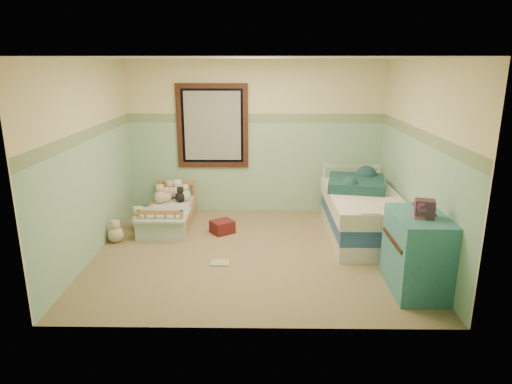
{
  "coord_description": "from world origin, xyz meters",
  "views": [
    {
      "loc": [
        0.11,
        -5.63,
        2.45
      ],
      "look_at": [
        0.03,
        0.35,
        0.74
      ],
      "focal_mm": 31.92,
      "sensor_mm": 36.0,
      "label": 1
    }
  ],
  "objects_px": {
    "toddler_bed_frame": "(170,220)",
    "red_pillow": "(222,227)",
    "plush_floor_tan": "(116,234)",
    "floor_book": "(220,263)",
    "dresser": "(417,253)",
    "twin_bed_frame": "(361,230)",
    "plush_floor_cream": "(139,222)"
  },
  "relations": [
    {
      "from": "toddler_bed_frame",
      "to": "floor_book",
      "type": "relative_size",
      "value": 5.69
    },
    {
      "from": "plush_floor_cream",
      "to": "twin_bed_frame",
      "type": "xyz_separation_m",
      "value": [
        3.3,
        -0.27,
        -0.02
      ]
    },
    {
      "from": "twin_bed_frame",
      "to": "red_pillow",
      "type": "relative_size",
      "value": 6.14
    },
    {
      "from": "toddler_bed_frame",
      "to": "red_pillow",
      "type": "xyz_separation_m",
      "value": [
        0.85,
        -0.33,
        0.01
      ]
    },
    {
      "from": "toddler_bed_frame",
      "to": "plush_floor_tan",
      "type": "relative_size",
      "value": 5.93
    },
    {
      "from": "toddler_bed_frame",
      "to": "twin_bed_frame",
      "type": "relative_size",
      "value": 0.71
    },
    {
      "from": "toddler_bed_frame",
      "to": "red_pillow",
      "type": "distance_m",
      "value": 0.91
    },
    {
      "from": "dresser",
      "to": "red_pillow",
      "type": "distance_m",
      "value": 2.88
    },
    {
      "from": "plush_floor_tan",
      "to": "twin_bed_frame",
      "type": "relative_size",
      "value": 0.12
    },
    {
      "from": "floor_book",
      "to": "plush_floor_tan",
      "type": "bearing_deg",
      "value": 158.04
    },
    {
      "from": "toddler_bed_frame",
      "to": "floor_book",
      "type": "height_order",
      "value": "toddler_bed_frame"
    },
    {
      "from": "plush_floor_tan",
      "to": "red_pillow",
      "type": "bearing_deg",
      "value": 14.41
    },
    {
      "from": "red_pillow",
      "to": "dresser",
      "type": "bearing_deg",
      "value": -36.71
    },
    {
      "from": "plush_floor_cream",
      "to": "dresser",
      "type": "relative_size",
      "value": 0.29
    },
    {
      "from": "dresser",
      "to": "floor_book",
      "type": "bearing_deg",
      "value": 164.25
    },
    {
      "from": "floor_book",
      "to": "dresser",
      "type": "bearing_deg",
      "value": -13.1
    },
    {
      "from": "twin_bed_frame",
      "to": "plush_floor_tan",
      "type": "bearing_deg",
      "value": -176.15
    },
    {
      "from": "plush_floor_tan",
      "to": "dresser",
      "type": "distance_m",
      "value": 4.01
    },
    {
      "from": "red_pillow",
      "to": "plush_floor_tan",
      "type": "bearing_deg",
      "value": -165.59
    },
    {
      "from": "plush_floor_tan",
      "to": "twin_bed_frame",
      "type": "height_order",
      "value": "plush_floor_tan"
    },
    {
      "from": "twin_bed_frame",
      "to": "dresser",
      "type": "height_order",
      "value": "dresser"
    },
    {
      "from": "twin_bed_frame",
      "to": "red_pillow",
      "type": "xyz_separation_m",
      "value": [
        -2.03,
        0.14,
        -0.02
      ]
    },
    {
      "from": "dresser",
      "to": "plush_floor_cream",
      "type": "bearing_deg",
      "value": 152.81
    },
    {
      "from": "plush_floor_tan",
      "to": "twin_bed_frame",
      "type": "distance_m",
      "value": 3.51
    },
    {
      "from": "dresser",
      "to": "floor_book",
      "type": "xyz_separation_m",
      "value": [
        -2.23,
        0.63,
        -0.43
      ]
    },
    {
      "from": "plush_floor_cream",
      "to": "dresser",
      "type": "distance_m",
      "value": 4.03
    },
    {
      "from": "twin_bed_frame",
      "to": "floor_book",
      "type": "height_order",
      "value": "twin_bed_frame"
    },
    {
      "from": "dresser",
      "to": "floor_book",
      "type": "distance_m",
      "value": 2.36
    },
    {
      "from": "dresser",
      "to": "twin_bed_frame",
      "type": "bearing_deg",
      "value": 99.63
    },
    {
      "from": "toddler_bed_frame",
      "to": "plush_floor_cream",
      "type": "distance_m",
      "value": 0.48
    },
    {
      "from": "plush_floor_cream",
      "to": "floor_book",
      "type": "xyz_separation_m",
      "value": [
        1.34,
        -1.21,
        -0.12
      ]
    },
    {
      "from": "toddler_bed_frame",
      "to": "plush_floor_cream",
      "type": "height_order",
      "value": "plush_floor_cream"
    }
  ]
}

